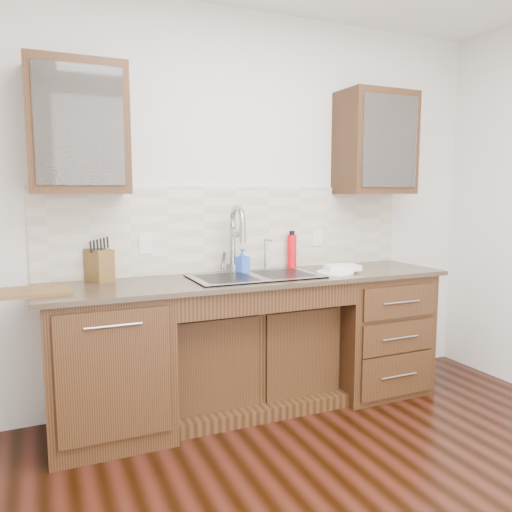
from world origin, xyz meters
name	(u,v)px	position (x,y,z in m)	size (l,w,h in m)	color
wall_back	(234,208)	(0.00, 1.80, 1.35)	(4.00, 0.10, 2.70)	silver
base_cabinet_left	(107,365)	(-0.95, 1.44, 0.44)	(0.70, 0.62, 0.88)	#593014
base_cabinet_center	(248,354)	(0.00, 1.53, 0.35)	(1.20, 0.44, 0.70)	#593014
base_cabinet_right	(370,330)	(0.95, 1.44, 0.44)	(0.70, 0.62, 0.88)	#593014
countertop	(254,279)	(0.00, 1.43, 0.90)	(2.70, 0.65, 0.03)	#84705B
backsplash	(237,229)	(0.00, 1.74, 1.21)	(2.70, 0.02, 0.59)	beige
sink	(255,290)	(0.00, 1.41, 0.83)	(0.84, 0.46, 0.19)	#9E9EA5
faucet	(233,244)	(-0.07, 1.64, 1.11)	(0.04, 0.04, 0.40)	#999993
filter_tap	(265,254)	(0.18, 1.65, 1.03)	(0.02, 0.02, 0.24)	#999993
upper_cabinet_left	(78,129)	(-1.05, 1.58, 1.83)	(0.55, 0.34, 0.75)	#593014
upper_cabinet_right	(375,143)	(1.05, 1.58, 1.83)	(0.55, 0.34, 0.75)	#593014
outlet_left	(145,245)	(-0.65, 1.73, 1.12)	(0.08, 0.01, 0.12)	white
outlet_right	(317,238)	(0.65, 1.73, 1.12)	(0.08, 0.01, 0.12)	white
soap_bottle	(242,261)	(-0.02, 1.59, 0.99)	(0.08, 0.08, 0.17)	blue
water_bottle	(292,251)	(0.41, 1.67, 1.03)	(0.07, 0.07, 0.24)	red
plate	(335,273)	(0.56, 1.32, 0.92)	(0.26, 0.26, 0.01)	white
dish_towel	(342,267)	(0.63, 1.36, 0.94)	(0.23, 0.17, 0.04)	white
knife_block	(99,265)	(-0.95, 1.65, 1.01)	(0.11, 0.18, 0.20)	olive
cutting_board	(30,292)	(-1.35, 1.41, 0.92)	(0.42, 0.30, 0.02)	#965728
cup_left_a	(62,137)	(-1.14, 1.58, 1.77)	(0.12, 0.12, 0.10)	white
cup_left_b	(86,138)	(-1.01, 1.58, 1.77)	(0.10, 0.10, 0.10)	white
cup_right_a	(362,150)	(0.94, 1.58, 1.77)	(0.12, 0.12, 0.09)	silver
cup_right_b	(383,151)	(1.13, 1.58, 1.77)	(0.10, 0.10, 0.09)	white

